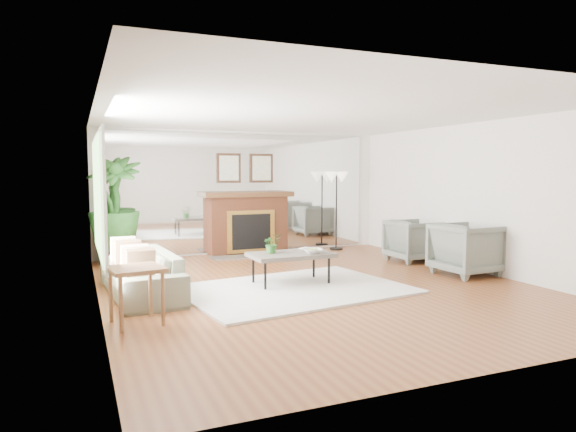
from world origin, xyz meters
name	(u,v)px	position (x,y,z in m)	size (l,w,h in m)	color
ground	(318,286)	(0.00, 0.00, 0.00)	(7.00, 7.00, 0.00)	brown
wall_left	(97,206)	(-2.99, 0.00, 1.25)	(0.02, 7.00, 2.50)	white
wall_right	(480,197)	(2.99, 0.00, 1.25)	(0.02, 7.00, 2.50)	white
wall_back	(244,192)	(0.00, 3.49, 1.25)	(6.00, 0.02, 2.50)	white
mirror_panel	(245,192)	(0.00, 3.47, 1.25)	(5.40, 0.04, 2.40)	silver
window_panel	(98,197)	(-2.96, 0.40, 1.35)	(0.04, 2.40, 1.50)	#B2E09E
fireplace	(248,222)	(0.00, 3.26, 0.66)	(1.85, 0.83, 2.05)	brown
area_rug	(294,289)	(-0.43, -0.11, 0.02)	(3.06, 2.19, 0.03)	silver
coffee_table	(291,256)	(-0.33, 0.24, 0.44)	(1.21, 0.72, 0.48)	#5B5348
sofa	(141,274)	(-2.45, 0.43, 0.30)	(2.04, 0.80, 0.60)	slate
armchair_back	(413,240)	(2.60, 1.26, 0.39)	(0.83, 0.86, 0.78)	gray
armchair_front	(467,249)	(2.60, -0.16, 0.42)	(0.91, 0.93, 0.85)	gray
side_table	(136,276)	(-2.65, -0.92, 0.53)	(0.64, 0.64, 0.63)	brown
potted_ficus	(114,207)	(-2.60, 2.99, 1.04)	(1.21, 1.21, 1.95)	black
floor_lamp	(337,183)	(1.94, 3.10, 1.43)	(0.55, 0.30, 1.68)	black
tabletop_plant	(272,243)	(-0.59, 0.32, 0.63)	(0.26, 0.23, 0.29)	#2A6826
fruit_bowl	(313,251)	(-0.05, 0.06, 0.52)	(0.27, 0.27, 0.07)	brown
book	(305,250)	(-0.03, 0.38, 0.49)	(0.20, 0.27, 0.02)	brown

